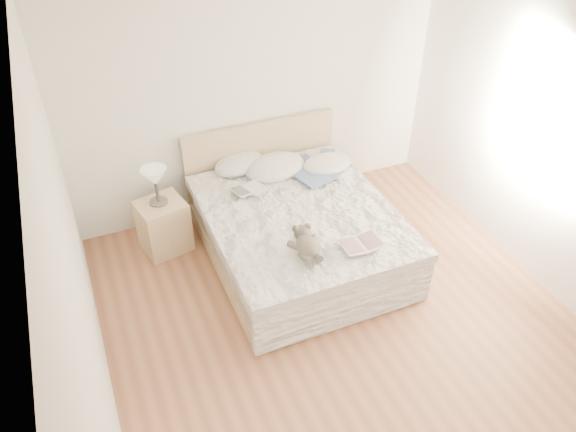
% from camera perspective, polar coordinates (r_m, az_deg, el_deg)
% --- Properties ---
extents(floor, '(4.00, 4.50, 0.00)m').
position_cam_1_polar(floor, '(5.03, 6.36, -11.99)').
color(floor, brown).
rests_on(floor, ground).
extents(ceiling, '(4.00, 4.50, 0.00)m').
position_cam_1_polar(ceiling, '(3.47, 9.53, 18.42)').
color(ceiling, white).
rests_on(ceiling, ground).
extents(wall_back, '(4.00, 0.02, 2.70)m').
position_cam_1_polar(wall_back, '(5.87, -3.29, 12.68)').
color(wall_back, white).
rests_on(wall_back, ground).
extents(wall_left, '(0.02, 4.50, 2.70)m').
position_cam_1_polar(wall_left, '(3.72, -20.60, -6.91)').
color(wall_left, white).
rests_on(wall_left, ground).
extents(wall_right, '(0.02, 4.50, 2.70)m').
position_cam_1_polar(wall_right, '(5.28, 27.01, 5.41)').
color(wall_right, white).
rests_on(wall_right, ground).
extents(window, '(0.02, 1.30, 1.10)m').
position_cam_1_polar(window, '(5.39, 25.04, 7.91)').
color(window, white).
rests_on(window, wall_right).
extents(bed, '(1.72, 2.14, 1.00)m').
position_cam_1_polar(bed, '(5.58, 0.85, -1.38)').
color(bed, tan).
rests_on(bed, floor).
extents(nightstand, '(0.52, 0.48, 0.56)m').
position_cam_1_polar(nightstand, '(5.80, -12.51, -0.99)').
color(nightstand, tan).
rests_on(nightstand, floor).
extents(table_lamp, '(0.25, 0.25, 0.39)m').
position_cam_1_polar(table_lamp, '(5.50, -13.37, 3.70)').
color(table_lamp, '#4B4641').
rests_on(table_lamp, nightstand).
extents(pillow_left, '(0.67, 0.56, 0.17)m').
position_cam_1_polar(pillow_left, '(5.97, -4.98, 5.31)').
color(pillow_left, silver).
rests_on(pillow_left, bed).
extents(pillow_middle, '(0.76, 0.60, 0.20)m').
position_cam_1_polar(pillow_middle, '(5.90, -1.33, 5.00)').
color(pillow_middle, silver).
rests_on(pillow_middle, bed).
extents(pillow_right, '(0.56, 0.41, 0.16)m').
position_cam_1_polar(pillow_right, '(5.96, 3.99, 5.29)').
color(pillow_right, white).
rests_on(pillow_right, bed).
extents(blouse, '(0.75, 0.78, 0.02)m').
position_cam_1_polar(blouse, '(5.86, 2.16, 4.61)').
color(blouse, '#3F5177').
rests_on(blouse, bed).
extents(photo_book, '(0.37, 0.31, 0.02)m').
position_cam_1_polar(photo_book, '(5.58, -4.07, 2.65)').
color(photo_book, white).
rests_on(photo_book, bed).
extents(childrens_book, '(0.38, 0.26, 0.02)m').
position_cam_1_polar(childrens_book, '(4.95, 7.40, -2.84)').
color(childrens_book, '#F5EAC6').
rests_on(childrens_book, bed).
extents(teddy_bear, '(0.26, 0.36, 0.19)m').
position_cam_1_polar(teddy_bear, '(4.79, 1.97, -3.75)').
color(teddy_bear, '#5D5547').
rests_on(teddy_bear, bed).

